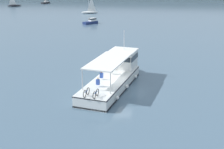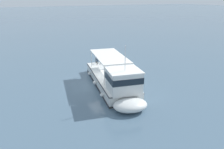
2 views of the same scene
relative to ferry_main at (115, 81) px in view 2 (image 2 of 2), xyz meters
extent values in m
plane|color=slate|center=(0.74, -1.85, -1.02)|extent=(400.00, 400.00, 0.00)
cube|color=white|center=(-0.31, -1.59, -0.47)|extent=(5.19, 11.21, 1.10)
ellipsoid|color=white|center=(0.87, 4.50, -0.47)|extent=(3.31, 2.72, 1.01)
cube|color=black|center=(-0.31, -1.59, -0.92)|extent=(5.23, 11.22, 0.16)
cube|color=#2D2D33|center=(-0.31, -1.59, 0.00)|extent=(5.25, 11.22, 0.10)
cube|color=white|center=(0.53, 2.73, 1.03)|extent=(3.16, 3.07, 1.90)
cube|color=#19232D|center=(0.53, 2.73, 1.37)|extent=(3.23, 3.12, 0.56)
cube|color=white|center=(0.53, 2.73, 2.04)|extent=(3.35, 3.26, 0.12)
cube|color=white|center=(-0.40, -2.03, 2.13)|extent=(4.16, 7.14, 0.10)
cylinder|color=silver|center=(-1.11, 1.42, 1.08)|extent=(0.08, 0.08, 2.00)
cylinder|color=silver|center=(1.56, 0.90, 1.08)|extent=(0.08, 0.08, 2.00)
cylinder|color=silver|center=(-2.35, -4.96, 1.08)|extent=(0.08, 0.08, 2.00)
cylinder|color=silver|center=(0.32, -5.48, 1.08)|extent=(0.08, 0.08, 2.00)
cylinder|color=silver|center=(0.58, 3.03, 3.20)|extent=(0.06, 0.06, 2.20)
sphere|color=white|center=(2.08, 1.41, -0.52)|extent=(0.36, 0.36, 0.36)
sphere|color=white|center=(1.46, -1.83, -0.52)|extent=(0.36, 0.36, 0.36)
sphere|color=white|center=(0.87, -4.87, -0.52)|extent=(0.36, 0.36, 0.36)
torus|color=black|center=(-1.62, -5.97, 0.41)|extent=(0.18, 0.66, 0.66)
torus|color=black|center=(-1.75, -6.66, 0.41)|extent=(0.18, 0.66, 0.66)
cylinder|color=#1E478C|center=(-1.68, -6.31, 0.53)|extent=(0.19, 0.70, 0.06)
torus|color=black|center=(-0.73, -6.14, 0.41)|extent=(0.18, 0.66, 0.66)
torus|color=black|center=(-0.87, -6.83, 0.41)|extent=(0.18, 0.66, 0.66)
cylinder|color=#1E478C|center=(-0.80, -6.48, 0.53)|extent=(0.19, 0.70, 0.06)
cube|color=#2D4CA5|center=(-1.12, -3.89, 0.54)|extent=(0.36, 0.28, 0.52)
sphere|color=beige|center=(-1.12, -3.89, 0.91)|extent=(0.20, 0.20, 0.20)
cube|color=#2D4CA5|center=(-1.13, -1.89, 0.54)|extent=(0.36, 0.28, 0.52)
sphere|color=#9E7051|center=(-1.13, -1.89, 0.91)|extent=(0.20, 0.20, 0.20)
cube|color=white|center=(-0.40, -0.02, 0.54)|extent=(0.36, 0.28, 0.52)
sphere|color=beige|center=(-0.40, -0.02, 0.91)|extent=(0.20, 0.20, 0.20)
camera|label=1|loc=(4.20, -30.72, 10.46)|focal=49.33mm
camera|label=2|loc=(9.99, 19.18, 8.23)|focal=36.50mm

